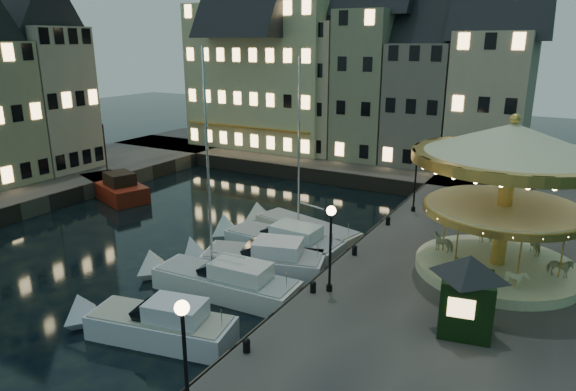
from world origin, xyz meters
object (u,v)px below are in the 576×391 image
Objects in this scene: motorboat_f at (300,230)px; motorboat_d at (257,260)px; bollard_b at (313,286)px; carousel at (509,171)px; motorboat_c at (219,281)px; ticket_kiosk at (468,280)px; motorboat_b at (153,325)px; bollard_c at (355,250)px; bollard_d at (388,220)px; motorboat_e at (278,242)px; streetlamp_b at (331,237)px; streetlamp_c at (416,173)px; streetlamp_a at (184,346)px; bollard_a at (246,345)px; red_fishing_boat at (114,188)px.

motorboat_d is at bearing -86.37° from motorboat_f.
carousel reaches higher than bollard_b.
carousel is (12.49, -2.28, 6.04)m from motorboat_f.
motorboat_c is 3.14× the size of ticket_kiosk.
bollard_b is 0.07× the size of motorboat_d.
bollard_c is at bearing 62.41° from motorboat_b.
bollard_d is (0.00, 10.50, 0.00)m from bollard_b.
motorboat_c is (-5.28, -10.73, -0.92)m from bollard_d.
motorboat_b is 0.64× the size of motorboat_c.
ticket_kiosk is at bearing -25.97° from motorboat_e.
motorboat_f is (-5.40, 3.79, -1.07)m from bollard_c.
bollard_b is at bearing -90.00° from bollard_d.
streetlamp_b reaches higher than motorboat_d.
streetlamp_c is at bearing 67.55° from motorboat_c.
motorboat_d is 2.12× the size of ticket_kiosk.
streetlamp_b is at bearing 90.00° from streetlamp_a.
motorboat_e is (-0.18, 11.03, 0.00)m from motorboat_b.
bollard_c is 0.06× the size of carousel.
motorboat_e reaches higher than bollard_a.
motorboat_c is 1.03× the size of motorboat_f.
carousel is (7.08, -3.99, 4.97)m from bollard_d.
motorboat_b reaches higher than bollard_b.
bollard_b is (-0.60, -14.00, -2.41)m from streetlamp_c.
carousel is (7.08, 6.51, 4.97)m from bollard_b.
motorboat_c reaches higher than streetlamp_a.
bollard_c is at bearing -167.97° from carousel.
ticket_kiosk is (6.16, -13.95, -0.50)m from streetlamp_c.
motorboat_b is 2.02× the size of ticket_kiosk.
motorboat_f is 15.27m from ticket_kiosk.
bollard_d is 23.47m from red_fishing_boat.
motorboat_c reaches higher than ticket_kiosk.
streetlamp_c is 20.20m from motorboat_b.
bollard_a and bollard_c have the same top height.
motorboat_d reaches higher than bollard_c.
motorboat_f is at bearing 121.58° from bollard_b.
motorboat_d is 12.49m from ticket_kiosk.
bollard_a is 1.00× the size of bollard_c.
motorboat_d is (0.25, 3.22, -0.04)m from motorboat_c.
motorboat_b is 17.90m from carousel.
bollard_d is at bearing 91.72° from streetlamp_a.
carousel is (12.36, 6.74, 5.89)m from motorboat_c.
streetlamp_a is 0.37× the size of motorboat_f.
bollard_a is at bearing -64.71° from motorboat_e.
ticket_kiosk reaches higher than bollard_c.
motorboat_b is (-5.25, -5.04, -0.96)m from bollard_b.
streetlamp_c reaches higher than bollard_d.
streetlamp_a is 14.11m from motorboat_d.
streetlamp_b is 7.32× the size of bollard_d.
streetlamp_c is at bearing 10.85° from red_fishing_boat.
streetlamp_a is at bearing -57.60° from motorboat_c.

